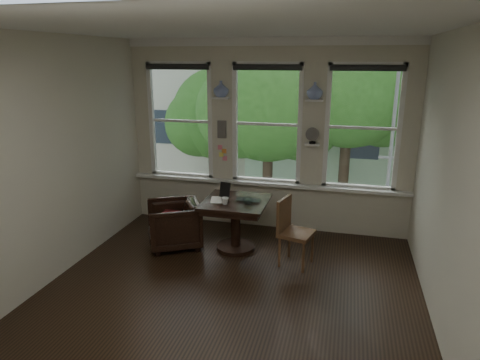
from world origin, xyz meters
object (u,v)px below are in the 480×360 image
(table, at_px, (236,225))
(laptop, at_px, (247,202))
(mug, at_px, (225,201))
(side_chair_right, at_px, (297,233))
(armchair_left, at_px, (174,224))

(table, bearing_deg, laptop, -11.70)
(laptop, relative_size, mug, 3.41)
(table, distance_m, side_chair_right, 0.96)
(table, xyz_separation_m, laptop, (0.18, -0.04, 0.39))
(armchair_left, distance_m, side_chair_right, 1.83)
(armchair_left, bearing_deg, side_chair_right, 57.10)
(mug, bearing_deg, armchair_left, 175.24)
(armchair_left, height_order, side_chair_right, side_chair_right)
(mug, bearing_deg, side_chair_right, -4.43)
(side_chair_right, xyz_separation_m, mug, (-1.02, 0.08, 0.34))
(armchair_left, bearing_deg, laptop, 65.97)
(side_chair_right, bearing_deg, armchair_left, 100.04)
(armchair_left, relative_size, laptop, 2.14)
(side_chair_right, distance_m, laptop, 0.83)
(mug, bearing_deg, table, 61.32)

